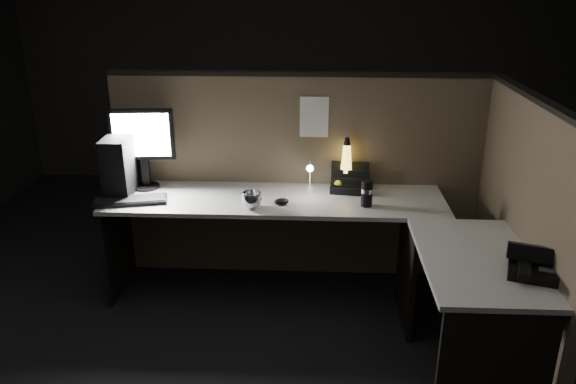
{
  "coord_description": "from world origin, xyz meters",
  "views": [
    {
      "loc": [
        0.11,
        -2.93,
        2.15
      ],
      "look_at": [
        -0.05,
        0.35,
        0.87
      ],
      "focal_mm": 35.0,
      "sensor_mm": 36.0,
      "label": 1
    }
  ],
  "objects_px": {
    "pc_tower": "(121,164)",
    "lava_lamp": "(346,167)",
    "monitor": "(143,141)",
    "desk_phone": "(535,263)",
    "keyboard": "(130,201)"
  },
  "relations": [
    {
      "from": "keyboard",
      "to": "desk_phone",
      "type": "bearing_deg",
      "value": -32.92
    },
    {
      "from": "monitor",
      "to": "desk_phone",
      "type": "height_order",
      "value": "monitor"
    },
    {
      "from": "pc_tower",
      "to": "lava_lamp",
      "type": "bearing_deg",
      "value": 3.87
    },
    {
      "from": "keyboard",
      "to": "desk_phone",
      "type": "xyz_separation_m",
      "value": [
        2.35,
        -0.84,
        0.05
      ]
    },
    {
      "from": "monitor",
      "to": "keyboard",
      "type": "distance_m",
      "value": 0.44
    },
    {
      "from": "keyboard",
      "to": "lava_lamp",
      "type": "bearing_deg",
      "value": 0.77
    },
    {
      "from": "lava_lamp",
      "to": "desk_phone",
      "type": "height_order",
      "value": "lava_lamp"
    },
    {
      "from": "pc_tower",
      "to": "keyboard",
      "type": "distance_m",
      "value": 0.3
    },
    {
      "from": "pc_tower",
      "to": "lava_lamp",
      "type": "distance_m",
      "value": 1.57
    },
    {
      "from": "monitor",
      "to": "lava_lamp",
      "type": "bearing_deg",
      "value": -2.2
    },
    {
      "from": "pc_tower",
      "to": "keyboard",
      "type": "relative_size",
      "value": 0.84
    },
    {
      "from": "pc_tower",
      "to": "keyboard",
      "type": "height_order",
      "value": "pc_tower"
    },
    {
      "from": "pc_tower",
      "to": "lava_lamp",
      "type": "relative_size",
      "value": 1.09
    },
    {
      "from": "monitor",
      "to": "lava_lamp",
      "type": "xyz_separation_m",
      "value": [
        1.42,
        0.07,
        -0.19
      ]
    },
    {
      "from": "monitor",
      "to": "desk_phone",
      "type": "distance_m",
      "value": 2.59
    }
  ]
}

